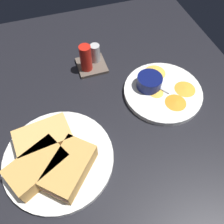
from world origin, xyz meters
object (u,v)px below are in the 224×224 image
plate_sandwich_main (57,159)px  ramekin_light_gravy (148,82)px  sandwich_half_near (42,139)px  sandwich_half_extra (68,169)px  sandwich_half_far (36,168)px  plate_chips_companion (161,92)px  spoon_by_dark_ramekin (53,163)px  condiment_caddy (89,60)px  ramekin_dark_sauce (67,174)px  spoon_by_gravy_ramekin (148,82)px

plate_sandwich_main → ramekin_light_gravy: (29.65, 14.22, 2.76)cm
sandwich_half_near → sandwich_half_extra: same height
sandwich_half_far → plate_chips_companion: sandwich_half_far is taller
sandwich_half_extra → spoon_by_dark_ramekin: sandwich_half_extra is taller
ramekin_light_gravy → condiment_caddy: condiment_caddy is taller
ramekin_light_gravy → condiment_caddy: size_ratio=0.77×
sandwich_half_near → condiment_caddy: 29.88cm
ramekin_dark_sauce → plate_chips_companion: bearing=28.6°
sandwich_half_near → condiment_caddy: size_ratio=1.48×
plate_chips_companion → ramekin_light_gravy: size_ratio=3.14×
sandwich_half_near → sandwich_half_extra: (4.37, -9.19, 0.00)cm
sandwich_half_extra → ramekin_light_gravy: bearing=34.4°
plate_sandwich_main → sandwich_half_near: 6.01cm
ramekin_dark_sauce → sandwich_half_extra: bearing=67.9°
spoon_by_dark_ramekin → plate_chips_companion: spoon_by_dark_ramekin is taller
ramekin_dark_sauce → sandwich_half_near: bearing=110.5°
sandwich_half_far → condiment_caddy: bearing=56.7°
sandwich_half_extra → plate_chips_companion: sandwich_half_extra is taller
spoon_by_dark_ramekin → ramekin_light_gravy: size_ratio=1.26×
plate_chips_companion → condiment_caddy: bearing=135.4°
ramekin_dark_sauce → ramekin_light_gravy: size_ratio=0.83×
spoon_by_dark_ramekin → condiment_caddy: bearing=61.1°
sandwich_half_far → ramekin_light_gravy: size_ratio=2.06×
ramekin_dark_sauce → spoon_by_dark_ramekin: 5.44cm
sandwich_half_extra → spoon_by_dark_ramekin: size_ratio=1.60×
ramekin_light_gravy → spoon_by_gravy_ramekin: 1.99cm
plate_chips_companion → spoon_by_gravy_ramekin: (-2.89, 3.93, 1.16)cm
spoon_by_dark_ramekin → plate_chips_companion: size_ratio=0.40×
ramekin_dark_sauce → plate_chips_companion: ramekin_dark_sauce is taller
sandwich_half_extra → spoon_by_gravy_ramekin: (28.01, 19.88, -2.04)cm
sandwich_half_extra → ramekin_light_gravy: sandwich_half_extra is taller
spoon_by_dark_ramekin → plate_sandwich_main: bearing=56.7°
spoon_by_dark_ramekin → plate_chips_companion: bearing=20.6°
sandwich_half_far → ramekin_dark_sauce: 7.26cm
sandwich_half_near → ramekin_light_gravy: sandwich_half_near is taller
sandwich_half_far → spoon_by_dark_ramekin: sandwich_half_far is taller
sandwich_half_near → sandwich_half_far: bearing=-109.6°
ramekin_dark_sauce → condiment_caddy: 37.09cm
spoon_by_gravy_ramekin → sandwich_half_extra: bearing=-144.6°
spoon_by_dark_ramekin → spoon_by_gravy_ramekin: bearing=28.2°
ramekin_dark_sauce → spoon_by_gravy_ramekin: size_ratio=0.69×
spoon_by_dark_ramekin → ramekin_light_gravy: (30.59, 15.65, 1.59)cm
sandwich_half_far → ramekin_dark_sauce: size_ratio=2.48×
sandwich_half_far → sandwich_half_extra: size_ratio=1.02×
plate_sandwich_main → ramekin_light_gravy: 33.00cm
sandwich_half_near → spoon_by_gravy_ramekin: (32.38, 10.69, -2.04)cm
spoon_by_gravy_ramekin → ramekin_light_gravy: bearing=-117.2°
sandwich_half_near → ramekin_light_gravy: (31.83, 9.63, -0.44)cm
sandwich_half_near → ramekin_light_gravy: size_ratio=1.92×
spoon_by_dark_ramekin → ramekin_light_gravy: ramekin_light_gravy is taller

